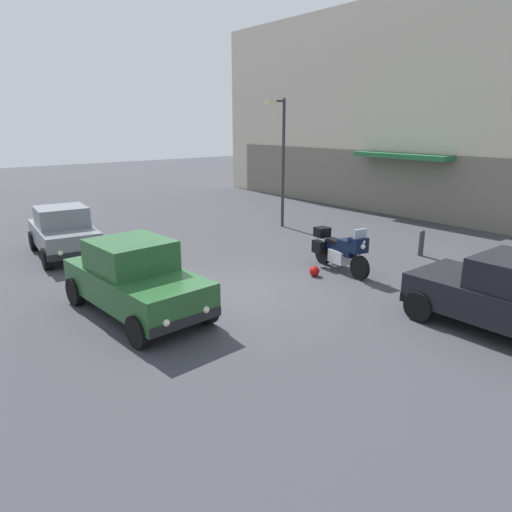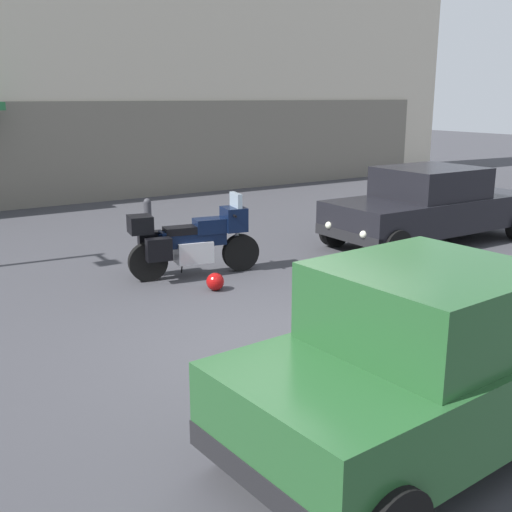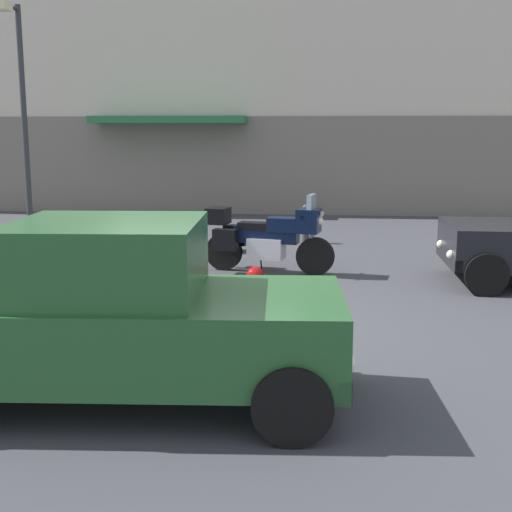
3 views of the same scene
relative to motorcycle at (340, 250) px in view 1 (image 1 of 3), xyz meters
name	(u,v)px [view 1 (image 1 of 3)]	position (x,y,z in m)	size (l,w,h in m)	color
ground_plane	(230,292)	(-0.56, -3.45, -0.62)	(80.00, 80.00, 0.00)	#38383D
building_facade_rear	(495,108)	(-0.56, 9.45, 3.99)	(31.35, 3.40, 9.31)	beige
motorcycle	(340,250)	(0.00, 0.00, 0.00)	(2.25, 0.96, 1.36)	black
helmet	(314,271)	(-0.10, -0.91, -0.48)	(0.28, 0.28, 0.28)	#990C0C
car_hatchback_near	(135,278)	(-0.79, -5.80, 0.19)	(3.95, 2.00, 1.64)	#235128
car_compact_side	(63,232)	(-6.53, -5.53, 0.15)	(3.59, 2.04, 1.56)	slate
streetlamp_curbside	(281,151)	(-5.36, 2.55, 2.38)	(0.28, 0.94, 4.95)	#2D2D33
bollard_curbside	(421,242)	(0.59, 3.19, -0.18)	(0.16, 0.16, 0.84)	#333338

